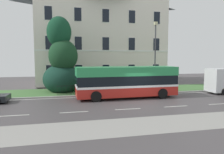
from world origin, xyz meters
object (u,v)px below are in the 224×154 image
single_decker_bus (127,81)px  litter_bin (126,86)px  street_lamp_post (155,52)px  georgian_townhouse (100,39)px  evergreen_tree (62,63)px

single_decker_bus → litter_bin: size_ratio=8.05×
street_lamp_post → litter_bin: street_lamp_post is taller
litter_bin → georgian_townhouse: bearing=96.4°
single_decker_bus → street_lamp_post: 5.44m
georgian_townhouse → evergreen_tree: 10.82m
evergreen_tree → street_lamp_post: size_ratio=1.12×
georgian_townhouse → single_decker_bus: (0.53, -13.11, -5.18)m
evergreen_tree → single_decker_bus: 7.84m
single_decker_bus → street_lamp_post: (3.97, 2.36, 2.87)m
single_decker_bus → street_lamp_post: size_ratio=1.28×
single_decker_bus → street_lamp_post: bearing=29.4°
georgian_townhouse → street_lamp_post: (4.50, -10.76, -2.31)m
georgian_townhouse → evergreen_tree: size_ratio=2.14×
georgian_townhouse → street_lamp_post: size_ratio=2.39×
litter_bin → street_lamp_post: bearing=-3.7°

